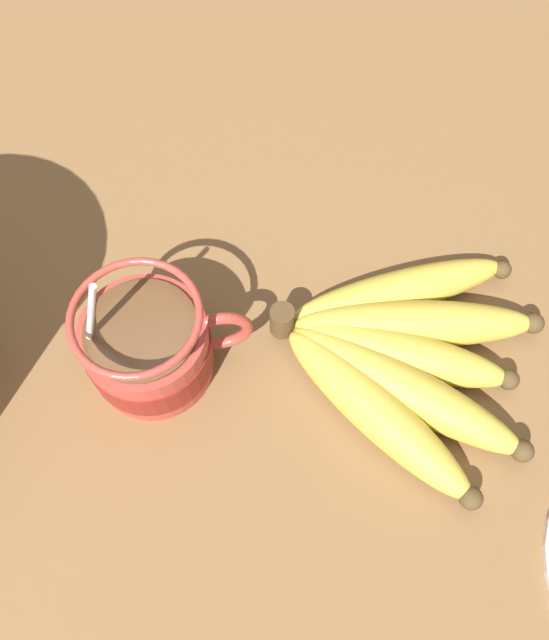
{
  "coord_description": "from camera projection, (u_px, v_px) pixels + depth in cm",
  "views": [
    {
      "loc": [
        -3.11,
        -23.51,
        50.55
      ],
      "look_at": [
        0.61,
        -1.97,
        6.94
      ],
      "focal_mm": 35.0,
      "sensor_mm": 36.0,
      "label": 1
    }
  ],
  "objects": [
    {
      "name": "banana_bunch",
      "position": [
        399.0,
        355.0,
        0.5
      ],
      "size": [
        22.2,
        20.85,
        4.28
      ],
      "color": "#4C381E",
      "rests_on": "table"
    },
    {
      "name": "coffee_mug",
      "position": [
        150.0,
        346.0,
        0.48
      ],
      "size": [
        13.72,
        9.85,
        13.64
      ],
      "color": "#B23D33",
      "rests_on": "table"
    },
    {
      "name": "table",
      "position": [
        264.0,
        329.0,
        0.54
      ],
      "size": [
        112.01,
        112.01,
        2.97
      ],
      "color": "brown",
      "rests_on": "ground"
    }
  ]
}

